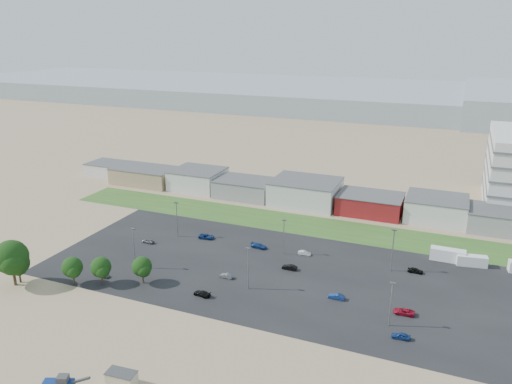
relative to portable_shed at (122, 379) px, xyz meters
The scene contains 32 objects.
ground 29.51m from the portable_shed, 75.80° to the left, with size 700.00×700.00×0.00m, color #8C7759.
parking_lot 50.12m from the portable_shed, 75.87° to the left, with size 120.00×50.00×0.01m, color black.
grass_strip 80.92m from the portable_shed, 84.87° to the left, with size 160.00×16.00×0.02m, color #2E5720.
hills_backdrop 346.83m from the portable_shed, 82.17° to the left, with size 700.00×200.00×9.00m, color gray, non-canonical shape.
building_row 100.10m from the portable_shed, 95.60° to the left, with size 170.00×20.00×8.00m, color silver, non-canonical shape.
portable_shed is the anchor object (origin of this frame).
telehandler 9.99m from the portable_shed, 147.15° to the right, with size 7.84×2.61×3.27m, color navy, non-canonical shape.
box_trailer_a 85.59m from the portable_shed, 55.87° to the left, with size 8.54×2.67×3.20m, color silver, non-canonical shape.
box_trailer_b 88.36m from the portable_shed, 52.54° to the left, with size 7.27×2.27×2.73m, color silver, non-canonical shape.
tree_far_left 48.29m from the portable_shed, 156.78° to the left, with size 8.35×8.35×12.52m, color black, non-canonical shape.
tree_left 48.64m from the portable_shed, 155.19° to the left, with size 5.75×5.75×8.62m, color black, non-canonical shape.
tree_mid 40.24m from the portable_shed, 142.43° to the left, with size 5.09×5.09×7.64m, color black, non-canonical shape.
tree_right 37.47m from the portable_shed, 133.61° to the left, with size 5.07×5.07×7.60m, color black, non-canonical shape.
tree_near 35.63m from the portable_shed, 119.07° to the left, with size 4.97×4.97×7.45m, color black, non-canonical shape.
lightpole_front_l 43.90m from the portable_shed, 122.46° to the left, with size 1.25×0.52×10.59m, color slate, non-canonical shape.
lightpole_front_m 38.73m from the portable_shed, 80.17° to the left, with size 1.20×0.50×10.16m, color slate, non-canonical shape.
lightpole_front_r 52.12m from the portable_shed, 42.21° to the left, with size 1.13×0.47×9.64m, color slate, non-canonical shape.
lightpole_back_l 63.02m from the portable_shed, 112.52° to the left, with size 1.22×0.51×10.37m, color slate, non-canonical shape.
lightpole_back_m 59.24m from the portable_shed, 82.41° to the left, with size 1.13×0.47×9.64m, color slate, non-canonical shape.
lightpole_back_r 69.40m from the portable_shed, 59.21° to the left, with size 1.29×0.54×10.94m, color slate, non-canonical shape.
parked_car_0 57.44m from the portable_shed, 44.74° to the left, with size 2.02×4.39×1.22m, color maroon.
parked_car_1 48.90m from the portable_shed, 57.41° to the left, with size 1.27×3.65×1.20m, color navy.
parked_car_2 51.81m from the portable_shed, 37.17° to the left, with size 1.44×3.58×1.22m, color navy.
parked_car_3 31.11m from the portable_shed, 93.09° to the left, with size 1.67×4.11×1.19m, color black.
parked_car_4 40.79m from the portable_shed, 90.44° to the left, with size 1.15×3.29×1.09m, color #595B5E.
parked_car_5 58.84m from the portable_shed, 119.95° to the left, with size 1.41×3.51×1.20m, color #595B5E.
parked_car_6 59.60m from the portable_shed, 89.62° to the left, with size 1.84×4.51×1.31m, color navy.
parked_car_7 52.12m from the portable_shed, 76.47° to the left, with size 1.33×3.80×1.25m, color black.
parked_car_8 73.38m from the portable_shed, 55.90° to the left, with size 1.48×3.67×1.25m, color black.
parked_car_9 61.93m from the portable_shed, 104.79° to the left, with size 2.09×4.53×1.26m, color navy.
parked_car_10 41.04m from the portable_shed, 133.05° to the left, with size 1.53×3.76×1.09m, color #595B5E.
parked_car_11 61.56m from the portable_shed, 77.70° to the left, with size 1.17×3.34×1.10m, color silver.
Camera 1 is at (39.75, -83.87, 56.44)m, focal length 35.00 mm.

